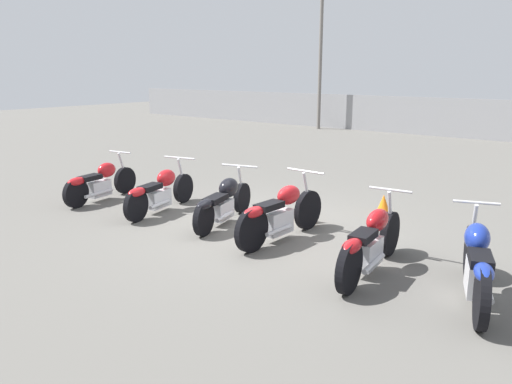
{
  "coord_description": "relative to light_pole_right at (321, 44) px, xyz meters",
  "views": [
    {
      "loc": [
        5.06,
        -6.54,
        2.63
      ],
      "look_at": [
        0.0,
        -0.18,
        0.65
      ],
      "focal_mm": 35.0,
      "sensor_mm": 36.0,
      "label": 1
    }
  ],
  "objects": [
    {
      "name": "traffic_cone_far",
      "position": [
        7.63,
        -12.76,
        -3.59
      ],
      "size": [
        0.3,
        0.3,
        0.43
      ],
      "color": "orange",
      "rests_on": "ground_plane"
    },
    {
      "name": "traffic_cone_near",
      "position": [
        8.43,
        -11.39,
        -3.63
      ],
      "size": [
        0.27,
        0.27,
        0.36
      ],
      "color": "orange",
      "rests_on": "ground_plane"
    },
    {
      "name": "motorcycle_slot_3",
      "position": [
        7.8,
        -13.86,
        -3.37
      ],
      "size": [
        0.72,
        2.13,
        1.04
      ],
      "rotation": [
        0.0,
        0.0,
        -0.03
      ],
      "color": "black",
      "rests_on": "ground_plane"
    },
    {
      "name": "ground_plane",
      "position": [
        7.14,
        -13.47,
        -3.81
      ],
      "size": [
        60.0,
        60.0,
        0.0
      ],
      "primitive_type": "plane",
      "color": "#5B5954"
    },
    {
      "name": "fence_back",
      "position": [
        7.14,
        0.72,
        -3.02
      ],
      "size": [
        40.0,
        0.04,
        1.57
      ],
      "color": "gray",
      "rests_on": "ground_plane"
    },
    {
      "name": "motorcycle_slot_2",
      "position": [
        6.5,
        -13.76,
        -3.4
      ],
      "size": [
        0.86,
        2.01,
        0.94
      ],
      "rotation": [
        0.0,
        0.0,
        0.27
      ],
      "color": "black",
      "rests_on": "ground_plane"
    },
    {
      "name": "motorcycle_slot_0",
      "position": [
        3.42,
        -14.15,
        -3.41
      ],
      "size": [
        0.64,
        1.94,
        0.95
      ],
      "rotation": [
        0.0,
        0.0,
        0.17
      ],
      "color": "black",
      "rests_on": "ground_plane"
    },
    {
      "name": "motorcycle_slot_1",
      "position": [
        5.05,
        -13.95,
        -3.4
      ],
      "size": [
        0.8,
        2.07,
        0.96
      ],
      "rotation": [
        0.0,
        0.0,
        0.23
      ],
      "color": "black",
      "rests_on": "ground_plane"
    },
    {
      "name": "motorcycle_slot_4",
      "position": [
        9.52,
        -14.21,
        -3.38
      ],
      "size": [
        0.61,
        2.19,
        1.02
      ],
      "rotation": [
        0.0,
        0.0,
        0.11
      ],
      "color": "black",
      "rests_on": "ground_plane"
    },
    {
      "name": "light_pole_right",
      "position": [
        0.0,
        0.0,
        0.0
      ],
      "size": [
        0.7,
        0.35,
        6.31
      ],
      "color": "slate",
      "rests_on": "ground_plane"
    },
    {
      "name": "motorcycle_slot_5",
      "position": [
        10.84,
        -14.18,
        -3.36
      ],
      "size": [
        0.89,
        2.03,
        1.04
      ],
      "rotation": [
        0.0,
        0.0,
        0.35
      ],
      "color": "black",
      "rests_on": "ground_plane"
    }
  ]
}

